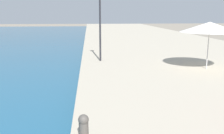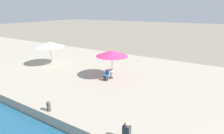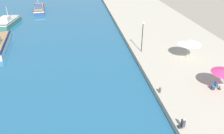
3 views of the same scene
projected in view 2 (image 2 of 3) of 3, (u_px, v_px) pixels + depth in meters
The scene contains 6 objects.
cafe_umbrella_pink at pixel (112, 53), 15.54m from camera, with size 2.90×2.90×2.55m.
cafe_umbrella_white at pixel (50, 44), 19.31m from camera, with size 3.23×3.23×2.62m.
cafe_table at pixel (111, 72), 15.94m from camera, with size 0.80×0.80×0.74m.
cafe_chair_left at pixel (106, 77), 15.45m from camera, with size 0.46×0.43×0.91m.
person_at_quay at pixel (126, 133), 8.23m from camera, with size 0.55×0.36×1.02m.
mooring_bollard at pixel (49, 106), 10.71m from camera, with size 0.26×0.26×0.65m.
Camera 2 is at (-5.76, 4.47, 6.65)m, focal length 28.00 mm.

